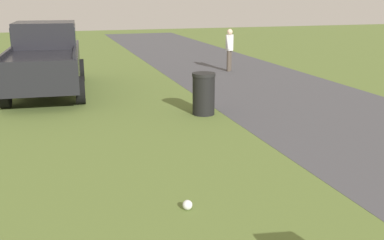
{
  "coord_description": "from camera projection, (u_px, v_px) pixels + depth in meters",
  "views": [
    {
      "loc": [
        0.75,
        2.19,
        2.9
      ],
      "look_at": [
        6.69,
        0.34,
        1.18
      ],
      "focal_mm": 42.48,
      "sensor_mm": 36.0,
      "label": 1
    }
  ],
  "objects": [
    {
      "name": "trash_bin",
      "position": [
        204.0,
        94.0,
        11.27
      ],
      "size": [
        0.58,
        0.58,
        1.05
      ],
      "color": "black",
      "rests_on": "ground"
    },
    {
      "name": "pickup_truck",
      "position": [
        46.0,
        56.0,
        13.81
      ],
      "size": [
        5.46,
        2.5,
        2.09
      ],
      "rotation": [
        0.0,
        0.0,
        -0.07
      ],
      "color": "black",
      "rests_on": "ground"
    },
    {
      "name": "pedestrian",
      "position": [
        229.0,
        47.0,
        17.58
      ],
      "size": [
        0.39,
        0.44,
        1.63
      ],
      "rotation": [
        0.0,
        0.0,
        3.98
      ],
      "color": "#4C4238",
      "rests_on": "ground"
    },
    {
      "name": "litter_bag_near_hydrant",
      "position": [
        187.0,
        205.0,
        6.33
      ],
      "size": [
        0.14,
        0.14,
        0.14
      ],
      "primitive_type": "sphere",
      "color": "silver",
      "rests_on": "ground"
    }
  ]
}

